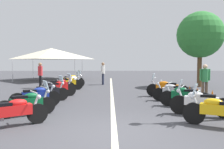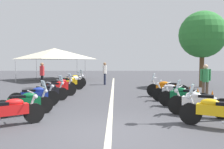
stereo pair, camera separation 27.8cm
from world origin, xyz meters
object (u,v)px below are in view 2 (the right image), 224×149
object	(u,v)px
motorcycle_left_row_4	(58,88)
motorcycle_right_row_3	(173,92)
motorcycle_right_row_2	(184,96)
traffic_cone_2	(190,92)
motorcycle_right_row_0	(215,111)
bystander_0	(42,73)
motorcycle_left_row_2	(35,96)
bystander_1	(105,72)
motorcycle_left_row_7	(73,81)
event_tent	(54,54)
roadside_tree_0	(202,35)
traffic_cone_1	(198,94)
bystander_2	(205,79)
motorcycle_left_row_8	(73,80)
motorcycle_left_row_1	(25,102)
motorcycle_left_row_6	(69,83)
motorcycle_right_row_4	(167,88)
motorcycle_left_row_5	(60,86)
motorcycle_left_row_0	(8,111)
motorcycle_left_row_3	(48,92)
traffic_cone_0	(212,97)
motorcycle_right_row_1	(198,103)

from	to	relation	value
motorcycle_left_row_4	motorcycle_right_row_3	distance (m)	5.90
motorcycle_right_row_2	traffic_cone_2	bearing A→B (deg)	-87.01
motorcycle_right_row_0	bystander_0	bearing A→B (deg)	-22.61
motorcycle_left_row_2	bystander_1	distance (m)	9.54
motorcycle_left_row_7	motorcycle_right_row_3	size ratio (longest dim) A/B	0.91
motorcycle_left_row_4	event_tent	xyz separation A→B (m)	(11.27, 3.15, 2.18)
motorcycle_right_row_3	roadside_tree_0	distance (m)	7.80
motorcycle_left_row_7	traffic_cone_1	size ratio (longest dim) A/B	2.92
bystander_1	roadside_tree_0	size ratio (longest dim) A/B	0.33
motorcycle_right_row_2	bystander_2	size ratio (longest dim) A/B	1.12
motorcycle_left_row_8	motorcycle_right_row_3	bearing A→B (deg)	-81.28
motorcycle_left_row_1	motorcycle_left_row_6	world-z (taller)	motorcycle_left_row_6
motorcycle_right_row_4	event_tent	bearing A→B (deg)	-31.08
motorcycle_left_row_2	motorcycle_left_row_5	bearing A→B (deg)	59.77
motorcycle_left_row_7	motorcycle_left_row_5	bearing A→B (deg)	-128.27
motorcycle_right_row_0	bystander_0	distance (m)	12.62
event_tent	motorcycle_right_row_4	bearing A→B (deg)	-142.13
motorcycle_left_row_0	motorcycle_left_row_4	xyz separation A→B (m)	(5.65, -0.04, 0.03)
motorcycle_left_row_0	motorcycle_right_row_0	world-z (taller)	motorcycle_right_row_0
motorcycle_left_row_5	motorcycle_right_row_3	size ratio (longest dim) A/B	0.89
motorcycle_left_row_7	motorcycle_right_row_2	xyz separation A→B (m)	(-7.14, -5.78, 0.01)
traffic_cone_1	roadside_tree_0	world-z (taller)	roadside_tree_0
event_tent	motorcycle_right_row_3	bearing A→B (deg)	-144.97
motorcycle_left_row_7	bystander_2	bearing A→B (deg)	-67.56
motorcycle_left_row_8	bystander_1	size ratio (longest dim) A/B	1.05
motorcycle_right_row_2	roadside_tree_0	world-z (taller)	roadside_tree_0
motorcycle_left_row_3	event_tent	distance (m)	13.32
motorcycle_left_row_0	motorcycle_right_row_3	bearing A→B (deg)	1.82
motorcycle_left_row_6	traffic_cone_0	world-z (taller)	motorcycle_left_row_6
motorcycle_left_row_2	motorcycle_right_row_3	distance (m)	6.16
traffic_cone_1	roadside_tree_0	size ratio (longest dim) A/B	0.11
motorcycle_left_row_7	bystander_1	xyz separation A→B (m)	(2.05, -2.18, 0.61)
motorcycle_left_row_3	bystander_0	world-z (taller)	bystander_0
motorcycle_right_row_3	traffic_cone_2	size ratio (longest dim) A/B	3.22
motorcycle_left_row_0	traffic_cone_0	world-z (taller)	motorcycle_left_row_0
motorcycle_left_row_8	motorcycle_left_row_7	bearing A→B (deg)	-111.37
motorcycle_left_row_8	bystander_2	size ratio (longest dim) A/B	1.09
motorcycle_left_row_2	motorcycle_left_row_7	xyz separation A→B (m)	(7.16, -0.26, -0.01)
motorcycle_left_row_2	motorcycle_left_row_5	xyz separation A→B (m)	(4.14, -0.02, 0.00)
motorcycle_left_row_1	traffic_cone_0	world-z (taller)	motorcycle_left_row_1
motorcycle_right_row_3	bystander_0	xyz separation A→B (m)	(5.47, 7.87, 0.60)
motorcycle_left_row_1	motorcycle_right_row_3	distance (m)	6.49
motorcycle_left_row_4	motorcycle_left_row_8	bearing A→B (deg)	58.59
motorcycle_left_row_0	motorcycle_left_row_7	bearing A→B (deg)	55.22
bystander_0	bystander_2	xyz separation A→B (m)	(-4.77, -9.61, -0.04)
motorcycle_left_row_4	motorcycle_right_row_4	world-z (taller)	motorcycle_right_row_4
motorcycle_left_row_0	motorcycle_left_row_1	distance (m)	1.36
motorcycle_left_row_0	motorcycle_right_row_1	size ratio (longest dim) A/B	0.91
traffic_cone_0	motorcycle_left_row_1	bearing A→B (deg)	107.25
motorcycle_left_row_6	motorcycle_left_row_7	world-z (taller)	motorcycle_left_row_6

